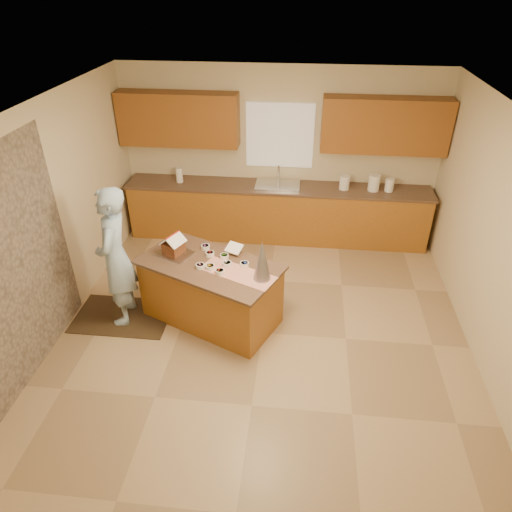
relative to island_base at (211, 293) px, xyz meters
name	(u,v)px	position (x,y,z in m)	size (l,w,h in m)	color
floor	(262,333)	(0.67, -0.23, -0.40)	(5.50, 5.50, 0.00)	tan
ceiling	(264,114)	(0.67, -0.23, 2.30)	(5.50, 5.50, 0.00)	silver
wall_back	(279,154)	(0.67, 2.52, 0.95)	(5.50, 5.50, 0.00)	beige
wall_front	(219,469)	(0.67, -2.98, 0.95)	(5.50, 5.50, 0.00)	beige
wall_left	(46,227)	(-1.83, -0.23, 0.95)	(5.50, 5.50, 0.00)	beige
wall_right	(501,252)	(3.17, -0.23, 0.95)	(5.50, 5.50, 0.00)	beige
stone_accent	(11,274)	(-1.81, -1.03, 0.85)	(2.50, 2.50, 0.00)	gray
window_curtain	(280,136)	(0.67, 2.49, 1.25)	(1.05, 0.03, 1.00)	white
back_counter_base	(277,213)	(0.67, 2.22, 0.04)	(4.80, 0.60, 0.88)	#A55522
back_counter_top	(277,187)	(0.67, 2.22, 0.50)	(4.85, 0.63, 0.04)	brown
upper_cabinet_left	(179,119)	(-0.88, 2.34, 1.50)	(1.85, 0.35, 0.80)	brown
upper_cabinet_right	(385,125)	(2.22, 2.34, 1.50)	(1.85, 0.35, 0.80)	brown
sink	(277,188)	(0.67, 2.22, 0.49)	(0.70, 0.45, 0.12)	silver
faucet	(278,174)	(0.67, 2.40, 0.66)	(0.03, 0.03, 0.28)	silver
island_base	(211,293)	(0.00, 0.00, 0.00)	(1.63, 0.82, 0.80)	#A55522
island_top	(209,265)	(0.00, 0.00, 0.42)	(1.71, 0.89, 0.04)	brown
table_runner	(238,273)	(0.37, -0.17, 0.44)	(0.91, 0.33, 0.01)	red
baking_tray	(174,253)	(-0.47, 0.16, 0.45)	(0.42, 0.31, 0.02)	silver
cookbook	(234,248)	(0.27, 0.26, 0.52)	(0.20, 0.02, 0.16)	white
tinsel_tree	(262,260)	(0.66, -0.25, 0.69)	(0.20, 0.20, 0.50)	#ACAEB8
rug	(123,316)	(-1.17, -0.11, -0.39)	(1.22, 0.80, 0.01)	black
boy	(116,258)	(-1.12, -0.11, 0.51)	(0.66, 0.43, 1.80)	#9EBFE1
canister_a	(344,183)	(1.71, 2.22, 0.63)	(0.16, 0.16, 0.22)	white
canister_b	(374,183)	(2.16, 2.22, 0.65)	(0.18, 0.18, 0.25)	white
canister_c	(389,185)	(2.40, 2.22, 0.62)	(0.14, 0.14, 0.20)	white
paper_towel	(179,175)	(-0.91, 2.22, 0.64)	(0.11, 0.11, 0.23)	white
gingerbread_house	(174,246)	(-0.47, 0.16, 0.55)	(0.33, 0.33, 0.26)	brown
candy_bowls	(218,261)	(0.10, 0.03, 0.46)	(0.65, 0.65, 0.05)	silver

